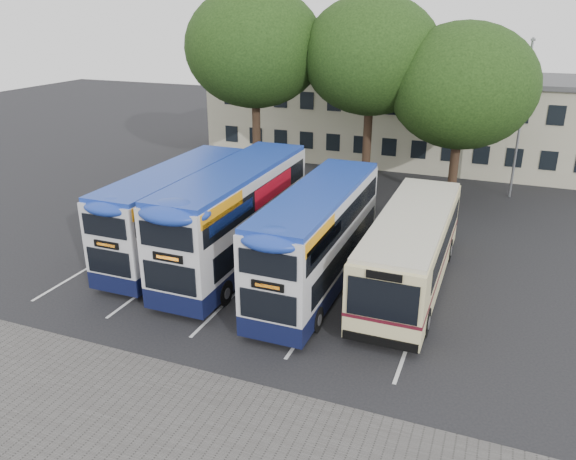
% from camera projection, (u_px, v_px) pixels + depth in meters
% --- Properties ---
extents(ground, '(120.00, 120.00, 0.00)m').
position_uv_depth(ground, '(298.00, 353.00, 18.30)').
color(ground, black).
rests_on(ground, ground).
extents(paving_strip, '(40.00, 6.00, 0.01)m').
position_uv_depth(paving_strip, '(159.00, 438.00, 14.65)').
color(paving_strip, '#595654').
rests_on(paving_strip, ground).
extents(bay_lines, '(14.12, 11.00, 0.01)m').
position_uv_depth(bay_lines, '(257.00, 272.00, 23.91)').
color(bay_lines, silver).
rests_on(bay_lines, ground).
extents(depot_building, '(32.40, 8.40, 6.20)m').
position_uv_depth(depot_building, '(430.00, 118.00, 40.51)').
color(depot_building, '#B2AE8F').
rests_on(depot_building, ground).
extents(lamp_post, '(0.25, 1.05, 9.06)m').
position_uv_depth(lamp_post, '(522.00, 111.00, 31.68)').
color(lamp_post, gray).
rests_on(lamp_post, ground).
extents(tree_left, '(8.11, 8.11, 11.84)m').
position_uv_depth(tree_left, '(255.00, 48.00, 32.57)').
color(tree_left, black).
rests_on(tree_left, ground).
extents(tree_mid, '(7.79, 7.79, 11.36)m').
position_uv_depth(tree_mid, '(372.00, 56.00, 31.38)').
color(tree_mid, black).
rests_on(tree_mid, ground).
extents(tree_right, '(7.90, 7.90, 9.98)m').
position_uv_depth(tree_right, '(463.00, 86.00, 30.05)').
color(tree_right, black).
rests_on(tree_right, ground).
extents(bus_dd_left, '(2.31, 9.55, 3.98)m').
position_uv_depth(bus_dd_left, '(176.00, 208.00, 25.02)').
color(bus_dd_left, '#0E1335').
rests_on(bus_dd_left, ground).
extents(bus_dd_mid, '(2.52, 10.41, 4.34)m').
position_uv_depth(bus_dd_mid, '(236.00, 213.00, 23.81)').
color(bus_dd_mid, '#0E1335').
rests_on(bus_dd_mid, ground).
extents(bus_dd_right, '(2.37, 9.80, 4.08)m').
position_uv_depth(bus_dd_right, '(318.00, 235.00, 21.89)').
color(bus_dd_right, '#0E1335').
rests_on(bus_dd_right, ground).
extents(bus_single, '(2.64, 10.37, 3.09)m').
position_uv_depth(bus_single, '(411.00, 245.00, 22.18)').
color(bus_single, beige).
rests_on(bus_single, ground).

